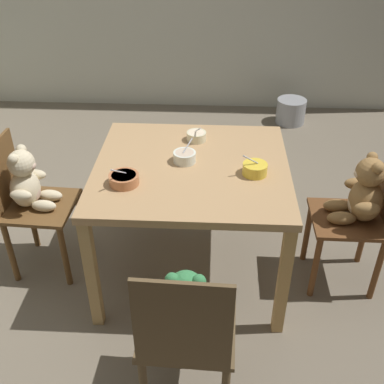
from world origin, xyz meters
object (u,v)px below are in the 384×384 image
at_px(dining_table, 192,179).
at_px(porridge_bowl_white_center, 185,157).
at_px(porridge_bowl_yellow_near_right, 255,169).
at_px(porridge_bowl_cream_far_center, 196,136).
at_px(teddy_chair_near_right, 362,202).
at_px(teddy_chair_near_left, 29,191).
at_px(metal_pail, 291,111).
at_px(porridge_bowl_terracotta_near_left, 124,179).
at_px(teddy_chair_near_front, 186,321).

xyz_separation_m(dining_table, porridge_bowl_white_center, (-0.04, 0.04, 0.12)).
bearing_deg(porridge_bowl_yellow_near_right, porridge_bowl_cream_far_center, 131.44).
relative_size(teddy_chair_near_right, teddy_chair_near_left, 1.00).
xyz_separation_m(teddy_chair_near_right, metal_pail, (-0.07, 2.19, -0.45)).
bearing_deg(teddy_chair_near_left, porridge_bowl_terracotta_near_left, -14.60).
xyz_separation_m(porridge_bowl_yellow_near_right, porridge_bowl_cream_far_center, (-0.32, 0.37, -0.00)).
relative_size(porridge_bowl_terracotta_near_left, porridge_bowl_cream_far_center, 1.29).
bearing_deg(teddy_chair_near_left, porridge_bowl_white_center, 5.96).
xyz_separation_m(teddy_chair_near_left, porridge_bowl_yellow_near_right, (1.28, -0.06, 0.23)).
height_order(porridge_bowl_terracotta_near_left, porridge_bowl_yellow_near_right, porridge_bowl_terracotta_near_left).
distance_m(porridge_bowl_terracotta_near_left, porridge_bowl_white_center, 0.38).
xyz_separation_m(teddy_chair_near_front, porridge_bowl_cream_far_center, (-0.01, 1.21, 0.22)).
relative_size(teddy_chair_near_right, porridge_bowl_cream_far_center, 7.10).
bearing_deg(porridge_bowl_yellow_near_right, porridge_bowl_white_center, 163.70).
height_order(teddy_chair_near_left, metal_pail, teddy_chair_near_left).
bearing_deg(porridge_bowl_cream_far_center, porridge_bowl_terracotta_near_left, -125.11).
xyz_separation_m(dining_table, metal_pail, (0.87, 2.15, -0.54)).
height_order(porridge_bowl_yellow_near_right, metal_pail, porridge_bowl_yellow_near_right).
bearing_deg(metal_pail, teddy_chair_near_front, -105.44).
xyz_separation_m(teddy_chair_near_right, porridge_bowl_terracotta_near_left, (-1.28, -0.16, 0.21)).
bearing_deg(porridge_bowl_terracotta_near_left, porridge_bowl_cream_far_center, 54.89).
bearing_deg(porridge_bowl_yellow_near_right, dining_table, 167.92).
height_order(dining_table, porridge_bowl_yellow_near_right, porridge_bowl_yellow_near_right).
distance_m(teddy_chair_near_front, teddy_chair_near_left, 1.33).
relative_size(porridge_bowl_white_center, metal_pail, 0.44).
bearing_deg(dining_table, porridge_bowl_white_center, 136.42).
height_order(dining_table, teddy_chair_near_right, teddy_chair_near_right).
relative_size(dining_table, porridge_bowl_yellow_near_right, 7.77).
height_order(teddy_chair_near_front, teddy_chair_near_right, teddy_chair_near_front).
xyz_separation_m(teddy_chair_near_right, porridge_bowl_white_center, (-0.98, 0.08, 0.21)).
bearing_deg(porridge_bowl_terracotta_near_left, porridge_bowl_yellow_near_right, 10.80).
relative_size(teddy_chair_near_front, teddy_chair_near_right, 1.06).
bearing_deg(dining_table, teddy_chair_near_left, -179.50).
bearing_deg(porridge_bowl_terracotta_near_left, teddy_chair_near_front, -63.16).
bearing_deg(dining_table, metal_pail, 67.90).
distance_m(porridge_bowl_white_center, porridge_bowl_cream_far_center, 0.26).
height_order(teddy_chair_near_right, teddy_chair_near_left, teddy_chair_near_left).
bearing_deg(metal_pail, teddy_chair_near_right, -88.22).
relative_size(teddy_chair_near_front, porridge_bowl_terracotta_near_left, 5.83).
bearing_deg(metal_pail, porridge_bowl_yellow_near_right, -103.54).
relative_size(dining_table, porridge_bowl_cream_far_center, 8.82).
height_order(porridge_bowl_terracotta_near_left, porridge_bowl_white_center, porridge_bowl_terracotta_near_left).
bearing_deg(metal_pail, porridge_bowl_cream_far_center, -114.85).
relative_size(teddy_chair_near_front, porridge_bowl_white_center, 7.24).
height_order(teddy_chair_near_right, metal_pail, teddy_chair_near_right).
bearing_deg(dining_table, porridge_bowl_yellow_near_right, -12.08).
xyz_separation_m(porridge_bowl_terracotta_near_left, porridge_bowl_white_center, (0.29, 0.24, 0.00)).
bearing_deg(porridge_bowl_terracotta_near_left, teddy_chair_near_right, 7.00).
height_order(dining_table, porridge_bowl_cream_far_center, porridge_bowl_cream_far_center).
distance_m(teddy_chair_near_right, metal_pail, 2.24).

